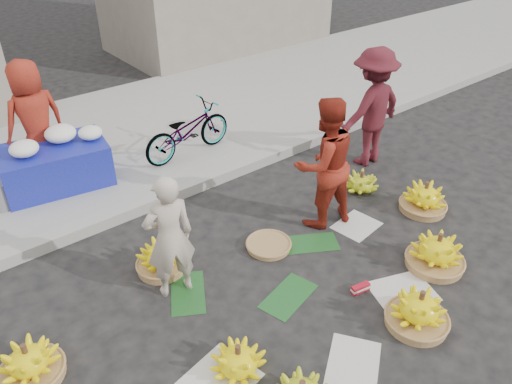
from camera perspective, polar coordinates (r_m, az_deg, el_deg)
ground at (r=5.51m, az=3.12°, el=-10.23°), size 80.00×80.00×0.00m
curb at (r=6.91m, az=-8.93°, el=0.14°), size 40.00×0.25×0.15m
sidewalk at (r=8.60m, az=-16.14°, el=5.96°), size 40.00×4.00×0.12m
newspaper_scatter at (r=5.12m, az=9.21°, el=-14.88°), size 3.20×1.80×0.00m
banana_leaves at (r=5.57m, az=0.96°, el=-9.55°), size 2.00×1.00×0.00m
banana_bunch_0 at (r=4.63m, az=-2.05°, el=-18.65°), size 0.62×0.62×0.31m
banana_bunch_2 at (r=5.19m, az=18.10°, el=-12.76°), size 0.61×0.61×0.43m
banana_bunch_3 at (r=5.93m, az=19.96°, el=-6.50°), size 0.64×0.64×0.44m
banana_bunch_4 at (r=6.84m, az=18.68°, el=-0.68°), size 0.59×0.59×0.42m
banana_bunch_5 at (r=7.05m, az=11.92°, el=1.05°), size 0.59×0.59×0.30m
banana_bunch_6 at (r=4.97m, az=-24.47°, el=-17.41°), size 0.55×0.55×0.40m
banana_bunch_7 at (r=5.65m, az=-10.83°, el=-7.38°), size 0.59×0.59×0.39m
basket_spare at (r=5.93m, az=1.45°, el=-6.11°), size 0.66×0.66×0.06m
incense_stack at (r=5.47m, az=11.85°, el=-10.72°), size 0.22×0.10×0.09m
vendor_cream at (r=5.03m, az=-9.86°, el=-5.15°), size 0.57×0.43×1.40m
vendor_red at (r=5.99m, az=7.79°, el=3.22°), size 0.91×0.76×1.66m
man_striped at (r=7.50m, az=13.08°, el=9.35°), size 1.14×0.65×1.76m
flower_table at (r=7.26m, az=-21.91°, el=3.14°), size 1.48×1.05×0.79m
grey_bucket at (r=7.11m, az=-27.21°, el=-0.25°), size 0.32×0.32×0.37m
flower_vendor at (r=7.40m, az=-23.97°, el=7.54°), size 0.87×0.63×1.65m
bicycle at (r=7.54m, az=-7.85°, el=6.97°), size 0.65×1.54×0.79m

